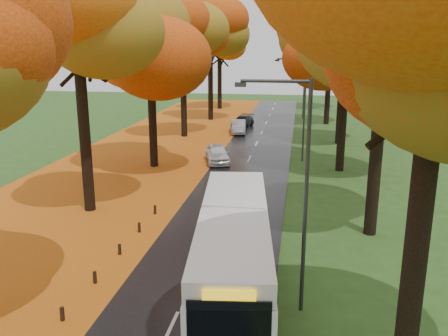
% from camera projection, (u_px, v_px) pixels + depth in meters
% --- Properties ---
extents(road, '(6.50, 90.00, 0.04)m').
position_uv_depth(road, '(242.00, 175.00, 33.48)').
color(road, black).
rests_on(road, ground).
extents(centre_line, '(0.12, 90.00, 0.01)m').
position_uv_depth(centre_line, '(242.00, 175.00, 33.47)').
color(centre_line, silver).
rests_on(centre_line, road).
extents(leaf_verge, '(12.00, 90.00, 0.02)m').
position_uv_depth(leaf_verge, '(121.00, 170.00, 34.88)').
color(leaf_verge, '#8C400C').
rests_on(leaf_verge, ground).
extents(leaf_drift, '(0.90, 90.00, 0.01)m').
position_uv_depth(leaf_drift, '(200.00, 173.00, 33.95)').
color(leaf_drift, orange).
rests_on(leaf_drift, road).
extents(trees_left, '(9.20, 74.00, 13.88)m').
position_uv_depth(trees_left, '(148.00, 36.00, 34.13)').
color(trees_left, black).
rests_on(trees_left, ground).
extents(trees_right, '(9.30, 74.20, 13.96)m').
position_uv_depth(trees_right, '(353.00, 33.00, 31.73)').
color(trees_right, black).
rests_on(trees_right, ground).
extents(streetlamp_near, '(2.45, 0.18, 8.00)m').
position_uv_depth(streetlamp_near, '(299.00, 180.00, 15.45)').
color(streetlamp_near, '#333538').
rests_on(streetlamp_near, ground).
extents(streetlamp_mid, '(2.45, 0.18, 8.00)m').
position_uv_depth(streetlamp_mid, '(301.00, 101.00, 36.44)').
color(streetlamp_mid, '#333538').
rests_on(streetlamp_mid, ground).
extents(streetlamp_far, '(2.45, 0.18, 8.00)m').
position_uv_depth(streetlamp_far, '(302.00, 80.00, 57.44)').
color(streetlamp_far, '#333538').
rests_on(streetlamp_far, ground).
extents(bus, '(3.88, 11.50, 2.97)m').
position_uv_depth(bus, '(234.00, 246.00, 17.95)').
color(bus, '#4A0E0B').
rests_on(bus, road).
extents(car_white, '(2.75, 4.49, 1.43)m').
position_uv_depth(car_white, '(217.00, 153.00, 36.81)').
color(car_white, silver).
rests_on(car_white, road).
extents(car_silver, '(1.93, 4.20, 1.33)m').
position_uv_depth(car_silver, '(238.00, 127.00, 48.86)').
color(car_silver, '#93959A').
rests_on(car_silver, road).
extents(car_dark, '(2.43, 4.50, 1.24)m').
position_uv_depth(car_dark, '(243.00, 122.00, 52.35)').
color(car_dark, black).
rests_on(car_dark, road).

